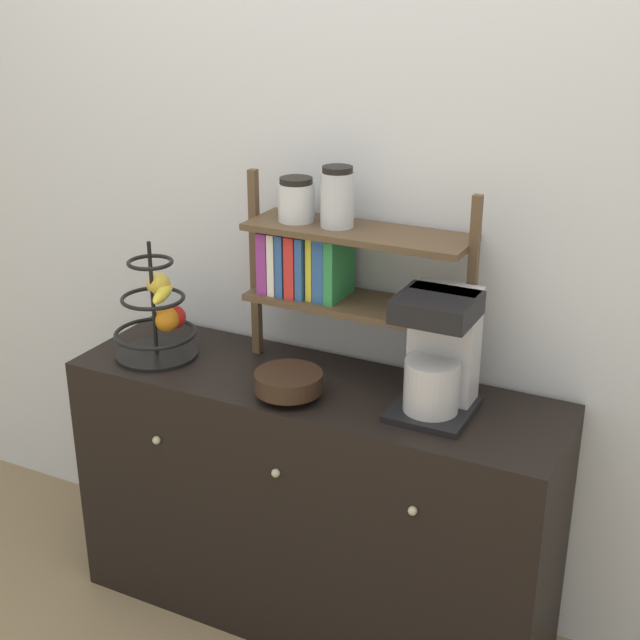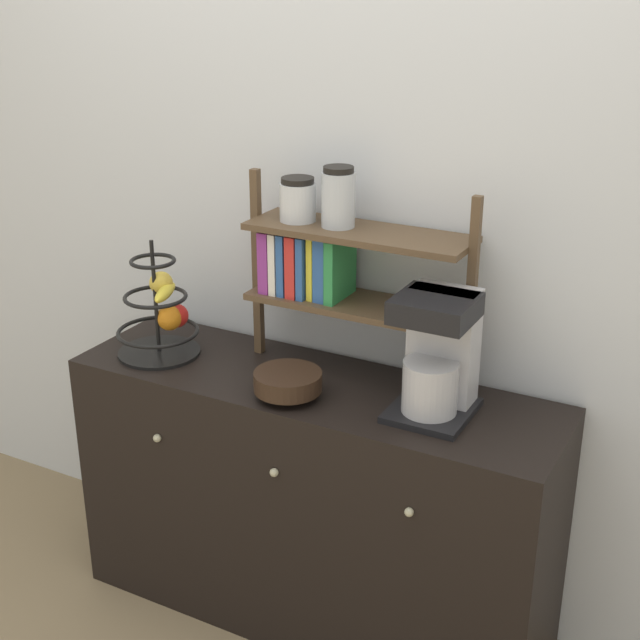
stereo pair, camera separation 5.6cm
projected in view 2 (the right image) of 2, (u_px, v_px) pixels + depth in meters
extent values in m
cube|color=silver|center=(355.00, 185.00, 2.51)|extent=(7.00, 0.05, 2.60)
cube|color=black|center=(313.00, 503.00, 2.64)|extent=(1.42, 0.42, 0.79)
sphere|color=#B2AD8C|center=(157.00, 438.00, 2.55)|extent=(0.02, 0.02, 0.02)
sphere|color=#B2AD8C|center=(274.00, 473.00, 2.38)|extent=(0.02, 0.02, 0.02)
sphere|color=#B2AD8C|center=(409.00, 512.00, 2.21)|extent=(0.02, 0.02, 0.02)
cube|color=black|center=(432.00, 411.00, 2.32)|extent=(0.21, 0.23, 0.02)
cube|color=#B7B7BC|center=(444.00, 344.00, 2.31)|extent=(0.17, 0.09, 0.31)
cylinder|color=#B7B7BC|center=(430.00, 387.00, 2.28)|extent=(0.14, 0.14, 0.14)
cube|color=black|center=(435.00, 308.00, 2.20)|extent=(0.19, 0.18, 0.06)
cylinder|color=black|center=(159.00, 352.00, 2.68)|extent=(0.25, 0.25, 0.01)
cylinder|color=black|center=(155.00, 297.00, 2.61)|extent=(0.01, 0.01, 0.35)
torus|color=black|center=(158.00, 332.00, 2.65)|extent=(0.25, 0.25, 0.01)
torus|color=black|center=(155.00, 297.00, 2.61)|extent=(0.19, 0.19, 0.01)
torus|color=black|center=(153.00, 261.00, 2.57)|extent=(0.14, 0.14, 0.01)
sphere|color=red|center=(177.00, 316.00, 2.67)|extent=(0.07, 0.07, 0.07)
sphere|color=#6BAD33|center=(174.00, 315.00, 2.68)|extent=(0.07, 0.07, 0.07)
sphere|color=orange|center=(169.00, 318.00, 2.65)|extent=(0.08, 0.08, 0.08)
ellipsoid|color=yellow|center=(165.00, 292.00, 2.58)|extent=(0.08, 0.15, 0.04)
sphere|color=gold|center=(161.00, 283.00, 2.62)|extent=(0.07, 0.07, 0.07)
cylinder|color=black|center=(288.00, 393.00, 2.41)|extent=(0.10, 0.10, 0.02)
cylinder|color=black|center=(288.00, 381.00, 2.40)|extent=(0.19, 0.19, 0.05)
cube|color=brown|center=(257.00, 264.00, 2.59)|extent=(0.02, 0.02, 0.56)
cube|color=brown|center=(471.00, 301.00, 2.31)|extent=(0.02, 0.02, 0.56)
cube|color=brown|center=(358.00, 304.00, 2.47)|extent=(0.63, 0.20, 0.02)
cube|color=brown|center=(359.00, 233.00, 2.40)|extent=(0.63, 0.20, 0.02)
cube|color=#8C338C|center=(277.00, 257.00, 2.55)|extent=(0.03, 0.16, 0.18)
cube|color=white|center=(285.00, 258.00, 2.54)|extent=(0.02, 0.16, 0.18)
cube|color=#2D599E|center=(293.00, 260.00, 2.53)|extent=(0.02, 0.16, 0.18)
cube|color=red|center=(303.00, 261.00, 2.51)|extent=(0.03, 0.16, 0.18)
cube|color=#2D599E|center=(312.00, 263.00, 2.50)|extent=(0.02, 0.16, 0.18)
cube|color=yellow|center=(320.00, 264.00, 2.49)|extent=(0.02, 0.13, 0.18)
cube|color=#2D599E|center=(329.00, 266.00, 2.47)|extent=(0.03, 0.14, 0.18)
cube|color=#2D8C47|center=(340.00, 268.00, 2.46)|extent=(0.03, 0.15, 0.18)
cylinder|color=silver|center=(298.00, 202.00, 2.46)|extent=(0.10, 0.10, 0.11)
cylinder|color=black|center=(298.00, 180.00, 2.43)|extent=(0.09, 0.09, 0.02)
cylinder|color=silver|center=(338.00, 200.00, 2.39)|extent=(0.09, 0.09, 0.15)
cylinder|color=black|center=(338.00, 169.00, 2.36)|extent=(0.08, 0.08, 0.02)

